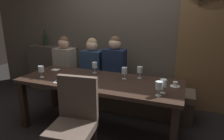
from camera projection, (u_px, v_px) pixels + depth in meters
The scene contains 21 objects.
ground at pixel (100, 128), 2.89m from camera, with size 9.00×9.00×0.00m, color black.
back_wall_tiled at pixel (127, 19), 3.57m from camera, with size 6.00×0.12×3.00m, color brown.
arched_door at pixel (209, 29), 3.08m from camera, with size 0.90×0.05×2.55m.
back_counter at pixel (54, 68), 4.23m from camera, with size 1.10×0.28×0.95m, color #494138.
dining_table at pixel (99, 86), 2.71m from camera, with size 2.20×0.84×0.74m.
banquette_bench at pixel (117, 96), 3.46m from camera, with size 2.50×0.44×0.45m.
chair_near_side at pixel (74, 118), 2.08m from camera, with size 0.49×0.49×0.98m.
diner_redhead at pixel (65, 58), 3.66m from camera, with size 0.36×0.24×0.76m.
diner_bearded at pixel (92, 61), 3.45m from camera, with size 0.36×0.24×0.76m.
diner_far_end at pixel (115, 61), 3.33m from camera, with size 0.36×0.24×0.80m.
wine_bottle_dark_red at pixel (45, 40), 4.16m from camera, with size 0.08×0.08×0.33m.
wine_glass_end_right at pixel (140, 70), 2.73m from camera, with size 0.08×0.08×0.16m.
wine_glass_far_right at pixel (124, 71), 2.69m from camera, with size 0.08×0.08×0.16m.
wine_glass_far_left at pixel (159, 86), 2.14m from camera, with size 0.08×0.08×0.16m.
wine_glass_near_right at pixel (95, 65), 2.97m from camera, with size 0.08×0.08×0.16m.
wine_glass_end_left at pixel (41, 69), 2.77m from camera, with size 0.08×0.08×0.16m.
wine_glass_center_front at pixel (163, 84), 2.22m from camera, with size 0.08×0.08×0.16m.
espresso_cup at pixel (175, 85), 2.44m from camera, with size 0.12×0.12×0.06m.
dessert_plate at pixel (65, 81), 2.59m from camera, with size 0.19×0.19×0.05m.
fork_on_table at pixel (56, 81), 2.64m from camera, with size 0.02×0.17×0.01m, color silver.
folded_napkin at pixel (55, 70), 3.15m from camera, with size 0.11×0.10×0.01m, color silver.
Camera 1 is at (1.09, -2.31, 1.61)m, focal length 31.94 mm.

